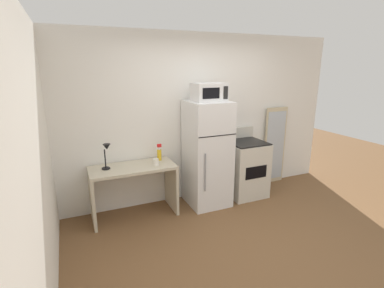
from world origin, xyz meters
name	(u,v)px	position (x,y,z in m)	size (l,w,h in m)	color
ground_plane	(255,248)	(0.00, 0.00, 0.00)	(12.00, 12.00, 0.00)	brown
wall_back_white	(196,118)	(0.00, 1.70, 1.30)	(5.00, 0.10, 2.60)	white
wall_left_brick	(31,172)	(-2.20, 0.00, 1.30)	(0.10, 4.00, 2.60)	silver
desk	(133,181)	(-1.13, 1.36, 0.53)	(1.18, 0.54, 0.75)	beige
desk_lamp	(106,152)	(-1.46, 1.39, 0.99)	(0.14, 0.12, 0.35)	black
coffee_mug	(156,162)	(-0.82, 1.28, 0.80)	(0.08, 0.08, 0.10)	white
spray_bottle	(159,154)	(-0.70, 1.48, 0.85)	(0.06, 0.06, 0.25)	yellow
refrigerator	(207,154)	(0.01, 1.31, 0.81)	(0.60, 0.66, 1.61)	white
microwave	(209,92)	(0.01, 1.29, 1.74)	(0.46, 0.35, 0.26)	silver
oven_range	(245,168)	(0.73, 1.33, 0.47)	(0.61, 0.61, 1.10)	beige
leaning_mirror	(275,146)	(1.52, 1.59, 0.70)	(0.44, 0.03, 1.40)	#C6B793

